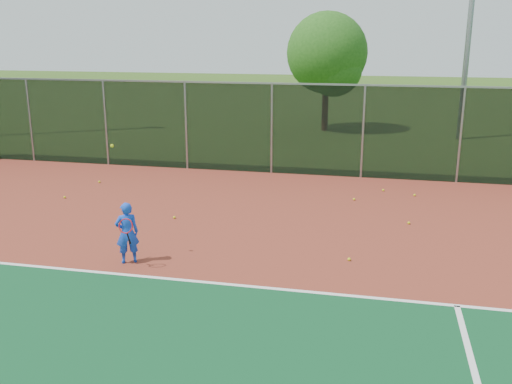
% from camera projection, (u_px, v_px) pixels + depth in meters
% --- Properties ---
extents(court_apron, '(30.00, 20.00, 0.02)m').
position_uv_depth(court_apron, '(337.00, 322.00, 9.36)').
color(court_apron, maroon).
rests_on(court_apron, ground).
extents(fence_back, '(30.00, 0.06, 3.03)m').
position_uv_depth(fence_back, '(363.00, 131.00, 18.36)').
color(fence_back, black).
rests_on(fence_back, court_apron).
extents(tennis_player, '(0.59, 0.67, 2.46)m').
position_uv_depth(tennis_player, '(127.00, 233.00, 11.62)').
color(tennis_player, blue).
rests_on(tennis_player, court_apron).
extents(practice_ball_0, '(0.07, 0.07, 0.07)m').
position_uv_depth(practice_ball_0, '(354.00, 199.00, 16.16)').
color(practice_ball_0, '#CACB17').
rests_on(practice_ball_0, court_apron).
extents(practice_ball_1, '(0.07, 0.07, 0.07)m').
position_uv_depth(practice_ball_1, '(349.00, 259.00, 11.86)').
color(practice_ball_1, '#CACB17').
rests_on(practice_ball_1, court_apron).
extents(practice_ball_2, '(0.07, 0.07, 0.07)m').
position_uv_depth(practice_ball_2, '(415.00, 195.00, 16.58)').
color(practice_ball_2, '#CACB17').
rests_on(practice_ball_2, court_apron).
extents(practice_ball_3, '(0.07, 0.07, 0.07)m').
position_uv_depth(practice_ball_3, '(383.00, 190.00, 17.10)').
color(practice_ball_3, '#CACB17').
rests_on(practice_ball_3, court_apron).
extents(practice_ball_4, '(0.07, 0.07, 0.07)m').
position_uv_depth(practice_ball_4, '(65.00, 197.00, 16.36)').
color(practice_ball_4, '#CACB17').
rests_on(practice_ball_4, court_apron).
extents(practice_ball_5, '(0.07, 0.07, 0.07)m').
position_uv_depth(practice_ball_5, '(99.00, 182.00, 18.05)').
color(practice_ball_5, '#CACB17').
rests_on(practice_ball_5, court_apron).
extents(practice_ball_6, '(0.07, 0.07, 0.07)m').
position_uv_depth(practice_ball_6, '(174.00, 217.00, 14.57)').
color(practice_ball_6, '#CACB17').
rests_on(practice_ball_6, court_apron).
extents(practice_ball_7, '(0.07, 0.07, 0.07)m').
position_uv_depth(practice_ball_7, '(409.00, 223.00, 14.14)').
color(practice_ball_7, '#CACB17').
rests_on(practice_ball_7, court_apron).
extents(tree_back_left, '(3.83, 3.83, 5.63)m').
position_uv_depth(tree_back_left, '(329.00, 57.00, 26.94)').
color(tree_back_left, '#382014').
rests_on(tree_back_left, ground).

